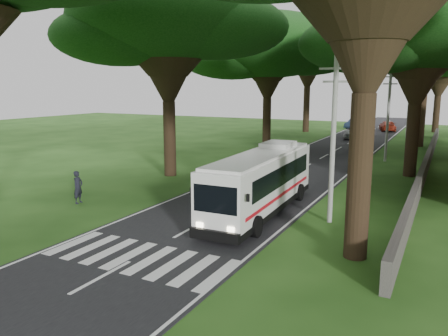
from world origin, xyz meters
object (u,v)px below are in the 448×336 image
(pole_near, at_px, (333,138))
(distant_car_c, at_px, (388,126))
(distant_car_b, at_px, (355,124))
(pole_mid, at_px, (388,114))
(coach_bus, at_px, (262,181))
(distant_car_a, at_px, (350,134))
(pole_far, at_px, (409,106))
(pedestrian, at_px, (78,187))

(pole_near, bearing_deg, distant_car_c, 93.98)
(distant_car_b, bearing_deg, pole_near, -66.67)
(pole_near, height_order, pole_mid, same)
(pole_near, distance_m, distant_car_c, 48.64)
(pole_mid, distance_m, coach_bus, 20.55)
(pole_mid, distance_m, distant_car_a, 17.20)
(pole_near, height_order, pole_far, same)
(pole_far, relative_size, distant_car_c, 1.57)
(pole_far, bearing_deg, coach_bus, -95.14)
(pole_mid, relative_size, distant_car_b, 1.74)
(pole_far, xyz_separation_m, distant_car_b, (-8.50, 10.20, -3.39))
(pole_mid, xyz_separation_m, distant_car_b, (-8.50, 30.20, -3.39))
(distant_car_a, bearing_deg, distant_car_c, -114.29)
(distant_car_c, relative_size, pedestrian, 2.72)
(pole_far, relative_size, distant_car_a, 2.12)
(coach_bus, xyz_separation_m, distant_car_a, (-2.70, 35.69, -1.05))
(pole_near, bearing_deg, pole_mid, 90.00)
(pole_far, xyz_separation_m, distant_car_a, (-6.30, -4.39, -3.51))
(pole_near, relative_size, pedestrian, 4.27)
(pole_near, height_order, distant_car_c, pole_near)
(coach_bus, bearing_deg, pole_near, -0.77)
(coach_bus, relative_size, distant_car_c, 2.14)
(distant_car_a, bearing_deg, pole_far, -156.53)
(coach_bus, height_order, pedestrian, coach_bus)
(pole_far, height_order, coach_bus, pole_far)
(pole_mid, distance_m, pedestrian, 26.98)
(distant_car_b, bearing_deg, distant_car_c, -5.59)
(pole_far, bearing_deg, pole_mid, -90.00)
(coach_bus, bearing_deg, distant_car_a, 92.22)
(pole_near, bearing_deg, coach_bus, -178.67)
(pole_near, xyz_separation_m, distant_car_a, (-6.30, 35.61, -3.51))
(coach_bus, distance_m, distant_car_b, 50.53)
(distant_car_c, bearing_deg, pole_mid, 83.82)
(pole_near, distance_m, distant_car_b, 51.03)
(distant_car_a, xyz_separation_m, pedestrian, (-7.35, -38.65, 0.26))
(coach_bus, bearing_deg, distant_car_b, 93.46)
(pole_far, height_order, pedestrian, pole_far)
(pedestrian, bearing_deg, pole_far, -26.01)
(pole_far, height_order, distant_car_b, pole_far)
(pole_far, distance_m, distant_car_a, 8.44)
(pole_near, xyz_separation_m, distant_car_b, (-8.50, 50.20, -3.39))
(pole_mid, distance_m, distant_car_c, 28.81)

